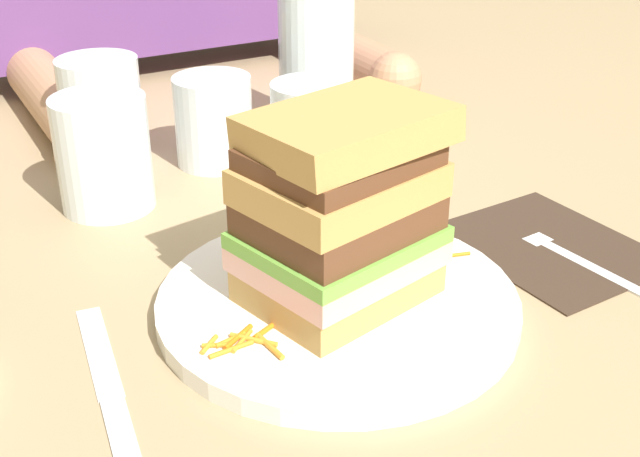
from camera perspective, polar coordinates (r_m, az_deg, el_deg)
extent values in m
plane|color=#9E8460|center=(0.58, 0.34, -5.89)|extent=(3.00, 3.00, 0.00)
cylinder|color=white|center=(0.58, 1.43, -5.29)|extent=(0.25, 0.25, 0.01)
cube|color=tan|center=(0.57, 1.45, -3.74)|extent=(0.14, 0.12, 0.02)
cube|color=#E0A393|center=(0.56, 1.47, -2.01)|extent=(0.14, 0.12, 0.02)
cube|color=#6BA83D|center=(0.56, 1.49, -0.79)|extent=(0.14, 0.12, 0.01)
cube|color=#56331E|center=(0.55, 1.51, 0.73)|extent=(0.13, 0.12, 0.02)
cube|color=tan|center=(0.54, 1.54, 2.89)|extent=(0.14, 0.12, 0.02)
cube|color=#56331E|center=(0.53, 1.57, 4.69)|extent=(0.13, 0.11, 0.01)
cube|color=tan|center=(0.53, 1.94, 6.67)|extent=(0.13, 0.11, 0.03)
cylinder|color=orange|center=(0.53, -3.43, -7.95)|extent=(0.01, 0.03, 0.00)
cylinder|color=orange|center=(0.54, -4.52, -7.52)|extent=(0.02, 0.03, 0.00)
cylinder|color=orange|center=(0.54, -3.65, -6.84)|extent=(0.02, 0.01, 0.00)
cylinder|color=orange|center=(0.54, -5.56, -7.32)|extent=(0.03, 0.02, 0.00)
cylinder|color=orange|center=(0.53, -6.03, -8.13)|extent=(0.03, 0.01, 0.00)
cylinder|color=orange|center=(0.54, -6.09, -7.49)|extent=(0.02, 0.01, 0.00)
cylinder|color=orange|center=(0.53, -6.99, -7.84)|extent=(0.02, 0.01, 0.00)
cylinder|color=orange|center=(0.53, -5.30, -7.59)|extent=(0.02, 0.02, 0.00)
cylinder|color=orange|center=(0.53, -7.51, -7.79)|extent=(0.02, 0.01, 0.00)
cylinder|color=orange|center=(0.61, 6.21, -2.68)|extent=(0.02, 0.01, 0.00)
cylinder|color=orange|center=(0.63, 8.99, -1.80)|extent=(0.03, 0.01, 0.00)
cylinder|color=orange|center=(0.64, 5.70, -1.30)|extent=(0.02, 0.02, 0.00)
cylinder|color=orange|center=(0.62, 5.63, -2.27)|extent=(0.02, 0.01, 0.00)
cylinder|color=orange|center=(0.64, 6.45, -1.39)|extent=(0.03, 0.02, 0.00)
cylinder|color=orange|center=(0.65, 6.52, -0.87)|extent=(0.02, 0.02, 0.00)
cylinder|color=orange|center=(0.64, 6.92, -1.26)|extent=(0.00, 0.02, 0.00)
cylinder|color=orange|center=(0.62, 6.30, -2.51)|extent=(0.03, 0.01, 0.00)
cube|color=#38281E|center=(0.70, 15.02, -0.96)|extent=(0.14, 0.16, 0.00)
cube|color=silver|center=(0.66, 18.56, -2.56)|extent=(0.02, 0.11, 0.00)
cube|color=silver|center=(0.70, 14.56, -0.48)|extent=(0.02, 0.02, 0.00)
cylinder|color=silver|center=(0.72, 13.37, 0.54)|extent=(0.01, 0.04, 0.00)
cylinder|color=silver|center=(0.72, 13.06, 0.43)|extent=(0.01, 0.04, 0.00)
cylinder|color=silver|center=(0.71, 12.75, 0.31)|extent=(0.01, 0.04, 0.00)
cylinder|color=silver|center=(0.71, 12.44, 0.19)|extent=(0.01, 0.04, 0.00)
cube|color=silver|center=(0.49, -13.02, -14.38)|extent=(0.03, 0.10, 0.00)
cube|color=silver|center=(0.57, -14.76, -7.94)|extent=(0.03, 0.11, 0.00)
cylinder|color=white|center=(0.75, -0.66, 6.19)|extent=(0.07, 0.07, 0.10)
cylinder|color=orange|center=(0.75, -0.66, 5.60)|extent=(0.06, 0.06, 0.08)
cylinder|color=silver|center=(0.86, -0.26, 12.51)|extent=(0.08, 0.08, 0.20)
cylinder|color=silver|center=(0.85, -14.56, 7.83)|extent=(0.08, 0.08, 0.10)
cylinder|color=silver|center=(0.82, -7.22, 7.26)|extent=(0.07, 0.07, 0.09)
cylinder|color=silver|center=(0.74, -14.46, 4.95)|extent=(0.08, 0.08, 0.10)
cylinder|color=tan|center=(0.95, -17.44, 8.31)|extent=(0.06, 0.22, 0.06)
cylinder|color=tan|center=(1.07, 1.71, 11.64)|extent=(0.06, 0.22, 0.06)
sphere|color=tan|center=(0.85, -15.71, 6.25)|extent=(0.06, 0.06, 0.06)
sphere|color=tan|center=(0.98, 5.07, 10.05)|extent=(0.06, 0.06, 0.06)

